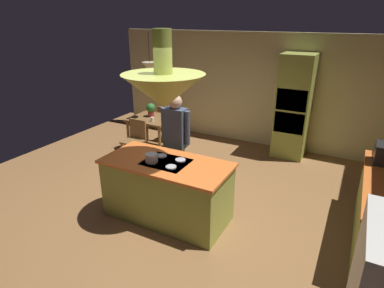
{
  "coord_description": "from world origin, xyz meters",
  "views": [
    {
      "loc": [
        2.28,
        -3.7,
        2.86
      ],
      "look_at": [
        0.1,
        0.4,
        1.0
      ],
      "focal_mm": 29.95,
      "sensor_mm": 36.0,
      "label": 1
    }
  ],
  "objects_px": {
    "chair_facing_island": "(135,137)",
    "potted_plant_on_table": "(151,109)",
    "chair_by_back_wall": "(168,121)",
    "cup_on_table": "(152,119)",
    "kitchen_island": "(167,190)",
    "person_at_island": "(176,138)",
    "dining_table": "(152,123)",
    "oven_tower": "(293,107)",
    "cooking_pot_on_cooktop": "(151,158)"
  },
  "relations": [
    {
      "from": "chair_by_back_wall",
      "to": "cup_on_table",
      "type": "xyz_separation_m",
      "value": [
        0.15,
        -0.85,
        0.3
      ]
    },
    {
      "from": "kitchen_island",
      "to": "chair_facing_island",
      "type": "height_order",
      "value": "kitchen_island"
    },
    {
      "from": "dining_table",
      "to": "chair_by_back_wall",
      "type": "xyz_separation_m",
      "value": [
        0.0,
        0.64,
        -0.14
      ]
    },
    {
      "from": "chair_by_back_wall",
      "to": "potted_plant_on_table",
      "type": "height_order",
      "value": "potted_plant_on_table"
    },
    {
      "from": "oven_tower",
      "to": "chair_facing_island",
      "type": "relative_size",
      "value": 2.5
    },
    {
      "from": "oven_tower",
      "to": "person_at_island",
      "type": "relative_size",
      "value": 1.27
    },
    {
      "from": "potted_plant_on_table",
      "to": "oven_tower",
      "type": "bearing_deg",
      "value": 20.2
    },
    {
      "from": "kitchen_island",
      "to": "chair_by_back_wall",
      "type": "bearing_deg",
      "value": 121.84
    },
    {
      "from": "dining_table",
      "to": "chair_facing_island",
      "type": "relative_size",
      "value": 1.1
    },
    {
      "from": "oven_tower",
      "to": "potted_plant_on_table",
      "type": "height_order",
      "value": "oven_tower"
    },
    {
      "from": "kitchen_island",
      "to": "dining_table",
      "type": "distance_m",
      "value": 2.71
    },
    {
      "from": "cooking_pot_on_cooktop",
      "to": "person_at_island",
      "type": "bearing_deg",
      "value": 97.27
    },
    {
      "from": "dining_table",
      "to": "potted_plant_on_table",
      "type": "distance_m",
      "value": 0.31
    },
    {
      "from": "dining_table",
      "to": "person_at_island",
      "type": "height_order",
      "value": "person_at_island"
    },
    {
      "from": "dining_table",
      "to": "potted_plant_on_table",
      "type": "height_order",
      "value": "potted_plant_on_table"
    },
    {
      "from": "cooking_pot_on_cooktop",
      "to": "chair_by_back_wall",
      "type": "bearing_deg",
      "value": 118.24
    },
    {
      "from": "potted_plant_on_table",
      "to": "cooking_pot_on_cooktop",
      "type": "bearing_deg",
      "value": -54.93
    },
    {
      "from": "kitchen_island",
      "to": "potted_plant_on_table",
      "type": "relative_size",
      "value": 6.22
    },
    {
      "from": "person_at_island",
      "to": "chair_by_back_wall",
      "type": "height_order",
      "value": "person_at_island"
    },
    {
      "from": "potted_plant_on_table",
      "to": "cooking_pot_on_cooktop",
      "type": "distance_m",
      "value": 2.83
    },
    {
      "from": "chair_by_back_wall",
      "to": "cup_on_table",
      "type": "height_order",
      "value": "chair_by_back_wall"
    },
    {
      "from": "person_at_island",
      "to": "cooking_pot_on_cooktop",
      "type": "xyz_separation_m",
      "value": [
        0.11,
        -0.85,
        0.01
      ]
    },
    {
      "from": "potted_plant_on_table",
      "to": "chair_by_back_wall",
      "type": "bearing_deg",
      "value": 81.46
    },
    {
      "from": "chair_by_back_wall",
      "to": "cup_on_table",
      "type": "bearing_deg",
      "value": 100.17
    },
    {
      "from": "oven_tower",
      "to": "cooking_pot_on_cooktop",
      "type": "relative_size",
      "value": 12.09
    },
    {
      "from": "kitchen_island",
      "to": "chair_by_back_wall",
      "type": "height_order",
      "value": "kitchen_island"
    },
    {
      "from": "oven_tower",
      "to": "chair_facing_island",
      "type": "xyz_separation_m",
      "value": [
        -2.8,
        -1.78,
        -0.58
      ]
    },
    {
      "from": "person_at_island",
      "to": "cup_on_table",
      "type": "height_order",
      "value": "person_at_island"
    },
    {
      "from": "chair_by_back_wall",
      "to": "cup_on_table",
      "type": "distance_m",
      "value": 0.91
    },
    {
      "from": "chair_facing_island",
      "to": "cup_on_table",
      "type": "relative_size",
      "value": 9.67
    },
    {
      "from": "chair_facing_island",
      "to": "potted_plant_on_table",
      "type": "bearing_deg",
      "value": 96.6
    },
    {
      "from": "person_at_island",
      "to": "potted_plant_on_table",
      "type": "distance_m",
      "value": 2.11
    },
    {
      "from": "kitchen_island",
      "to": "dining_table",
      "type": "relative_size",
      "value": 1.96
    },
    {
      "from": "kitchen_island",
      "to": "cooking_pot_on_cooktop",
      "type": "xyz_separation_m",
      "value": [
        -0.16,
        -0.13,
        0.54
      ]
    },
    {
      "from": "kitchen_island",
      "to": "person_at_island",
      "type": "distance_m",
      "value": 0.93
    },
    {
      "from": "chair_by_back_wall",
      "to": "potted_plant_on_table",
      "type": "distance_m",
      "value": 0.7
    },
    {
      "from": "chair_facing_island",
      "to": "oven_tower",
      "type": "bearing_deg",
      "value": 32.45
    },
    {
      "from": "chair_facing_island",
      "to": "chair_by_back_wall",
      "type": "distance_m",
      "value": 1.27
    },
    {
      "from": "chair_by_back_wall",
      "to": "oven_tower",
      "type": "bearing_deg",
      "value": -169.75
    },
    {
      "from": "chair_by_back_wall",
      "to": "person_at_island",
      "type": "bearing_deg",
      "value": 125.37
    },
    {
      "from": "dining_table",
      "to": "kitchen_island",
      "type": "bearing_deg",
      "value": -51.01
    },
    {
      "from": "potted_plant_on_table",
      "to": "cup_on_table",
      "type": "xyz_separation_m",
      "value": [
        0.23,
        -0.29,
        -0.12
      ]
    },
    {
      "from": "oven_tower",
      "to": "cup_on_table",
      "type": "relative_size",
      "value": 24.18
    },
    {
      "from": "oven_tower",
      "to": "dining_table",
      "type": "bearing_deg",
      "value": -157.79
    },
    {
      "from": "dining_table",
      "to": "potted_plant_on_table",
      "type": "xyz_separation_m",
      "value": [
        -0.08,
        0.08,
        0.28
      ]
    },
    {
      "from": "chair_by_back_wall",
      "to": "cooking_pot_on_cooktop",
      "type": "height_order",
      "value": "cooking_pot_on_cooktop"
    },
    {
      "from": "kitchen_island",
      "to": "person_at_island",
      "type": "height_order",
      "value": "person_at_island"
    },
    {
      "from": "person_at_island",
      "to": "chair_facing_island",
      "type": "xyz_separation_m",
      "value": [
        -1.43,
        0.74,
        -0.49
      ]
    },
    {
      "from": "chair_facing_island",
      "to": "cup_on_table",
      "type": "xyz_separation_m",
      "value": [
        0.15,
        0.43,
        0.3
      ]
    },
    {
      "from": "oven_tower",
      "to": "cup_on_table",
      "type": "xyz_separation_m",
      "value": [
        -2.65,
        -1.35,
        -0.28
      ]
    }
  ]
}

